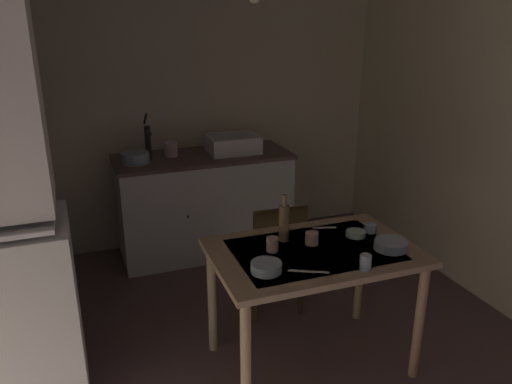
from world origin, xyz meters
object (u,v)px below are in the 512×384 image
object	(u,v)px
sink_basin	(233,144)
chair_far_side	(274,254)
mug_tall	(365,262)
glass_bottle	(284,222)
hand_pump	(148,139)
serving_bowl_wide	(266,267)
dining_table	(313,265)
mixing_bowl_counter	(135,158)

from	to	relation	value
sink_basin	chair_far_side	size ratio (longest dim) A/B	0.52
mug_tall	glass_bottle	size ratio (longest dim) A/B	0.29
hand_pump	serving_bowl_wide	size ratio (longest dim) A/B	2.34
dining_table	glass_bottle	world-z (taller)	glass_bottle
sink_basin	mug_tall	bearing A→B (deg)	-88.49
hand_pump	glass_bottle	distance (m)	1.73
mixing_bowl_counter	serving_bowl_wide	xyz separation A→B (m)	(0.41, -1.87, -0.15)
glass_bottle	mixing_bowl_counter	bearing A→B (deg)	112.91
glass_bottle	sink_basin	bearing A→B (deg)	82.70
hand_pump	mixing_bowl_counter	size ratio (longest dim) A/B	1.71
hand_pump	glass_bottle	size ratio (longest dim) A/B	1.34
dining_table	mug_tall	distance (m)	0.37
sink_basin	glass_bottle	distance (m)	1.61
serving_bowl_wide	sink_basin	bearing A→B (deg)	76.88
mixing_bowl_counter	dining_table	world-z (taller)	mixing_bowl_counter
hand_pump	serving_bowl_wide	world-z (taller)	hand_pump
serving_bowl_wide	mug_tall	distance (m)	0.53
sink_basin	serving_bowl_wide	xyz separation A→B (m)	(-0.45, -1.92, -0.18)
dining_table	serving_bowl_wide	world-z (taller)	serving_bowl_wide
hand_pump	dining_table	xyz separation A→B (m)	(0.64, -1.82, -0.40)
sink_basin	serving_bowl_wide	size ratio (longest dim) A/B	2.64
dining_table	mug_tall	size ratio (longest dim) A/B	14.05
mug_tall	glass_bottle	bearing A→B (deg)	117.86
mug_tall	mixing_bowl_counter	bearing A→B (deg)	114.14
dining_table	chair_far_side	xyz separation A→B (m)	(0.01, 0.62, -0.22)
mixing_bowl_counter	dining_table	distance (m)	1.91
hand_pump	chair_far_side	distance (m)	1.49
hand_pump	mixing_bowl_counter	xyz separation A→B (m)	(-0.13, -0.10, -0.12)
hand_pump	serving_bowl_wide	bearing A→B (deg)	-81.86
hand_pump	sink_basin	bearing A→B (deg)	-3.55
sink_basin	mug_tall	xyz separation A→B (m)	(0.05, -2.08, -0.16)
mixing_bowl_counter	glass_bottle	world-z (taller)	glass_bottle
chair_far_side	glass_bottle	distance (m)	0.64
mixing_bowl_counter	serving_bowl_wide	distance (m)	1.92
mug_tall	glass_bottle	world-z (taller)	glass_bottle
dining_table	chair_far_side	size ratio (longest dim) A/B	1.41
mixing_bowl_counter	dining_table	xyz separation A→B (m)	(0.77, -1.72, -0.27)
hand_pump	serving_bowl_wide	xyz separation A→B (m)	(0.28, -1.97, -0.27)
glass_bottle	mug_tall	bearing A→B (deg)	-62.14
hand_pump	chair_far_side	world-z (taller)	hand_pump
serving_bowl_wide	mug_tall	world-z (taller)	mug_tall
serving_bowl_wide	glass_bottle	distance (m)	0.42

